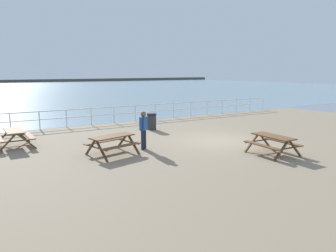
% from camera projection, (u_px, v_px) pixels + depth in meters
% --- Properties ---
extents(ground_plane, '(30.00, 24.00, 0.20)m').
position_uv_depth(ground_plane, '(218.00, 143.00, 15.47)').
color(ground_plane, gray).
extents(sea_band, '(142.00, 90.00, 0.01)m').
position_uv_depth(sea_band, '(37.00, 89.00, 59.92)').
color(sea_band, gray).
rests_on(sea_band, ground).
extents(distant_shoreline, '(142.00, 6.00, 1.80)m').
position_uv_depth(distant_shoreline, '(13.00, 82.00, 96.17)').
color(distant_shoreline, '#4C4C47').
rests_on(distant_shoreline, ground).
extents(seaward_railing, '(23.07, 0.07, 1.08)m').
position_uv_depth(seaward_railing, '(145.00, 110.00, 21.86)').
color(seaward_railing, white).
rests_on(seaward_railing, ground).
extents(picnic_table_near_left, '(1.59, 1.84, 0.80)m').
position_uv_depth(picnic_table_near_left, '(14.00, 134.00, 14.10)').
color(picnic_table_near_left, brown).
rests_on(picnic_table_near_left, ground).
extents(picnic_table_near_right, '(2.11, 1.90, 0.80)m').
position_uv_depth(picnic_table_near_right, '(112.00, 140.00, 12.85)').
color(picnic_table_near_right, brown).
rests_on(picnic_table_near_right, ground).
extents(picnic_table_mid_centre, '(1.60, 1.85, 0.80)m').
position_uv_depth(picnic_table_mid_centre, '(273.00, 140.00, 12.86)').
color(picnic_table_mid_centre, brown).
rests_on(picnic_table_mid_centre, ground).
extents(visitor, '(0.45, 0.38, 1.66)m').
position_uv_depth(visitor, '(143.00, 128.00, 13.63)').
color(visitor, '#1E2338').
rests_on(visitor, ground).
extents(litter_bin, '(0.55, 0.55, 0.95)m').
position_uv_depth(litter_bin, '(152.00, 122.00, 18.32)').
color(litter_bin, '#2D2D33').
rests_on(litter_bin, ground).
extents(rope_coil, '(0.55, 0.55, 0.11)m').
position_uv_depth(rope_coil, '(22.00, 133.00, 17.06)').
color(rope_coil, tan).
rests_on(rope_coil, ground).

